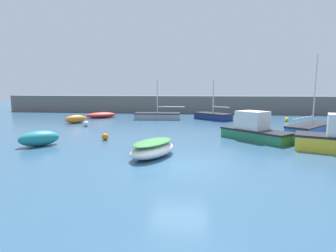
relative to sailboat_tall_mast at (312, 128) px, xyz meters
The scene contains 14 objects.
ground_plane 13.51m from the sailboat_tall_mast, 133.14° to the right, with size 120.00×120.00×0.20m, color #2D5170.
harbor_breakwater 19.49m from the sailboat_tall_mast, 118.29° to the left, with size 56.42×3.30×2.43m, color #66605B.
sailboat_tall_mast is the anchor object (origin of this frame).
dinghy_near_pier 21.12m from the sailboat_tall_mast, behind, with size 2.10×2.25×0.80m.
sailboat_twin_hulled 10.92m from the sailboat_tall_mast, 131.24° to the left, with size 4.29×4.15×4.37m.
fishing_dinghy_green 19.12m from the sailboat_tall_mast, 158.54° to the right, with size 2.32×2.39×0.89m.
cabin_cruiser_white 5.83m from the sailboat_tall_mast, 146.36° to the right, with size 4.54×4.58×1.89m.
rowboat_with_red_cover 13.71m from the sailboat_tall_mast, 141.11° to the right, with size 2.60×3.44×0.85m.
rowboat_white_midwater 21.90m from the sailboat_tall_mast, 157.34° to the left, with size 3.68×3.34×0.66m.
sailboat_short_mast 15.45m from the sailboat_tall_mast, 149.67° to the left, with size 5.63×2.24×4.43m.
mooring_buoy_pink 7.48m from the sailboat_tall_mast, 110.00° to the left, with size 0.55×0.55×0.55m, color #EA668C.
mooring_buoy_orange 15.38m from the sailboat_tall_mast, 162.17° to the right, with size 0.44×0.44×0.44m, color orange.
mooring_buoy_white 18.84m from the sailboat_tall_mast, behind, with size 0.49×0.49×0.49m, color white.
mooring_buoy_yellow 7.54m from the sailboat_tall_mast, 87.04° to the left, with size 0.44×0.44×0.44m, color yellow.
Camera 1 is at (0.99, -11.16, 3.28)m, focal length 28.00 mm.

